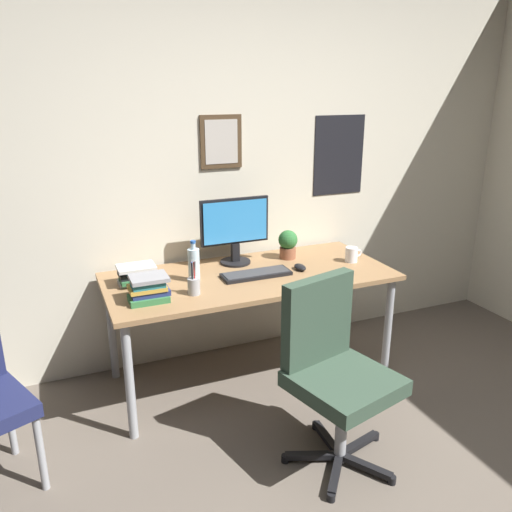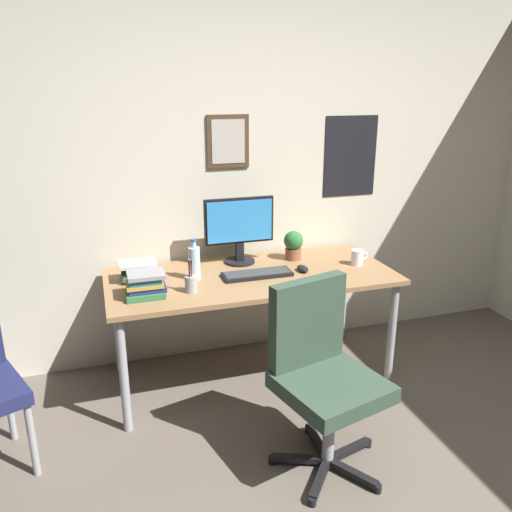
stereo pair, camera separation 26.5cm
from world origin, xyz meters
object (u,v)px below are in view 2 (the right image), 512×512
(computer_mouse, at_px, (303,269))
(water_bottle, at_px, (194,262))
(keyboard, at_px, (257,274))
(coffee_mug_near, at_px, (358,257))
(office_chair, at_px, (321,368))
(book_stack_right, at_px, (139,270))
(book_stack_left, at_px, (146,285))
(pen_cup, at_px, (191,283))
(potted_plant, at_px, (293,244))
(monitor, at_px, (239,227))

(computer_mouse, relative_size, water_bottle, 0.44)
(keyboard, height_order, coffee_mug_near, coffee_mug_near)
(computer_mouse, bearing_deg, keyboard, 178.94)
(office_chair, xyz_separation_m, computer_mouse, (0.23, 0.81, 0.21))
(office_chair, bearing_deg, book_stack_right, 128.34)
(keyboard, distance_m, water_bottle, 0.39)
(coffee_mug_near, relative_size, book_stack_right, 0.52)
(keyboard, xyz_separation_m, book_stack_left, (-0.69, -0.13, 0.06))
(pen_cup, relative_size, book_stack_left, 0.91)
(water_bottle, xyz_separation_m, book_stack_right, (-0.32, 0.09, -0.05))
(book_stack_left, bearing_deg, book_stack_right, 92.30)
(water_bottle, bearing_deg, coffee_mug_near, -3.13)
(computer_mouse, relative_size, potted_plant, 0.56)
(office_chair, relative_size, book_stack_right, 4.15)
(monitor, relative_size, coffee_mug_near, 3.85)
(pen_cup, height_order, book_stack_right, pen_cup)
(pen_cup, bearing_deg, keyboard, 17.05)
(monitor, distance_m, computer_mouse, 0.49)
(potted_plant, bearing_deg, office_chair, -103.85)
(computer_mouse, xyz_separation_m, book_stack_left, (-0.99, -0.12, 0.05))
(pen_cup, bearing_deg, book_stack_right, 132.48)
(computer_mouse, xyz_separation_m, coffee_mug_near, (0.39, 0.01, 0.03))
(keyboard, distance_m, computer_mouse, 0.30)
(water_bottle, bearing_deg, office_chair, -63.25)
(water_bottle, distance_m, potted_plant, 0.73)
(coffee_mug_near, bearing_deg, water_bottle, 176.87)
(monitor, bearing_deg, coffee_mug_near, -20.79)
(keyboard, bearing_deg, monitor, 96.53)
(keyboard, relative_size, book_stack_left, 1.96)
(coffee_mug_near, distance_m, book_stack_left, 1.39)
(computer_mouse, xyz_separation_m, water_bottle, (-0.68, 0.07, 0.09))
(monitor, relative_size, book_stack_left, 2.10)
(computer_mouse, height_order, book_stack_left, book_stack_left)
(office_chair, height_order, book_stack_left, office_chair)
(monitor, relative_size, pen_cup, 2.30)
(monitor, xyz_separation_m, book_stack_left, (-0.66, -0.41, -0.17))
(keyboard, distance_m, book_stack_right, 0.72)
(water_bottle, relative_size, book_stack_left, 1.15)
(office_chair, xyz_separation_m, water_bottle, (-0.45, 0.88, 0.30))
(potted_plant, height_order, pen_cup, pen_cup)
(book_stack_left, bearing_deg, pen_cup, -0.68)
(coffee_mug_near, xyz_separation_m, pen_cup, (-1.13, -0.14, 0.00))
(monitor, height_order, pen_cup, monitor)
(pen_cup, bearing_deg, book_stack_left, 179.32)
(keyboard, bearing_deg, potted_plant, 35.80)
(keyboard, bearing_deg, book_stack_left, -169.26)
(monitor, relative_size, water_bottle, 1.82)
(water_bottle, distance_m, pen_cup, 0.21)
(pen_cup, xyz_separation_m, book_stack_right, (-0.26, 0.29, 0.01))
(book_stack_right, bearing_deg, office_chair, -51.66)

